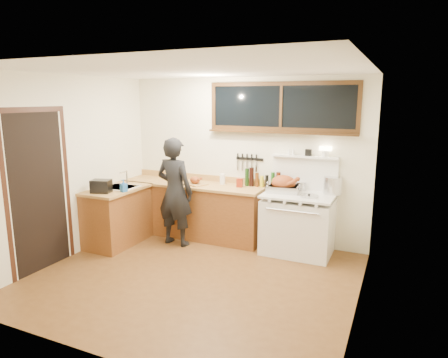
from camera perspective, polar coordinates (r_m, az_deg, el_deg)
The scene contains 20 objects.
ground_plane at distance 5.32m, azimuth -4.40°, elevation -14.00°, with size 4.00×3.50×0.02m, color #553316.
room_shell at distance 4.85m, azimuth -4.70°, elevation 4.02°, with size 4.10×3.60×2.65m.
counter_back at distance 6.71m, azimuth -4.51°, elevation -4.30°, with size 2.44×0.64×1.00m.
counter_left at distance 6.55m, azimuth -14.99°, elevation -5.09°, with size 0.64×1.09×0.90m.
sink_unit at distance 6.49m, azimuth -14.61°, elevation -1.60°, with size 0.50×0.45×0.37m.
vintage_stove at distance 6.04m, azimuth 10.52°, elevation -6.13°, with size 1.02×0.74×1.58m.
back_window at distance 6.17m, azimuth 8.11°, elevation 9.40°, with size 2.32×0.13×0.77m.
left_doorway at distance 5.78m, azimuth -24.93°, elevation -1.48°, with size 0.02×1.04×2.17m.
knife_strip at distance 6.42m, azimuth 3.51°, elevation 2.81°, with size 0.46×0.03×0.28m.
man at distance 6.24m, azimuth -7.04°, elevation -1.84°, with size 0.64×0.45×1.70m.
soap_bottle at distance 6.14m, azimuth -14.14°, elevation -0.93°, with size 0.11×0.11×0.18m.
toaster at distance 6.18m, azimuth -17.14°, elevation -0.99°, with size 0.32×0.26×0.19m.
cutting_board at distance 6.47m, azimuth -4.15°, elevation -0.35°, with size 0.43×0.38×0.13m.
roast_turkey at distance 6.00m, azimuth 8.53°, elevation -0.88°, with size 0.51×0.40×0.26m.
stockpot at distance 6.05m, azimuth 15.28°, elevation -0.87°, with size 0.31×0.31×0.25m.
saucepan at distance 6.20m, azimuth 10.95°, elevation -0.95°, with size 0.21×0.30×0.12m.
pot_lid at distance 5.80m, azimuth 12.05°, elevation -2.37°, with size 0.30×0.30×0.04m.
coffee_tin at distance 6.28m, azimuth 2.24°, elevation -0.54°, with size 0.11×0.09×0.14m.
pitcher at distance 6.48m, azimuth -0.22°, elevation -0.00°, with size 0.12×0.12×0.17m.
bottle_cluster at distance 6.29m, azimuth 5.32°, elevation -0.02°, with size 0.58×0.07×0.30m.
Camera 1 is at (2.33, -4.20, 2.28)m, focal length 32.00 mm.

